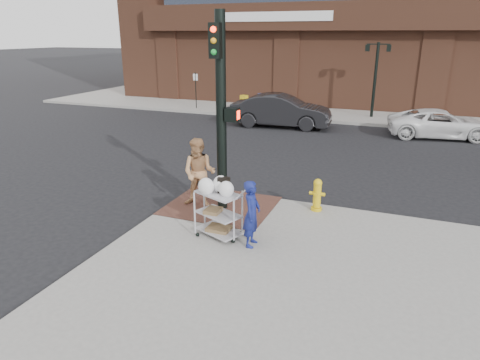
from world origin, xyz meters
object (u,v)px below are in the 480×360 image
at_px(woman_blue, 252,214).
at_px(utility_cart, 219,210).
at_px(fire_hydrant, 317,194).
at_px(lamp_post, 376,72).
at_px(traffic_signal_pole, 222,109).
at_px(pedestrian_tan, 199,173).
at_px(minivan_white, 440,124).
at_px(sedan_dark, 281,111).

height_order(woman_blue, utility_cart, woman_blue).
xyz_separation_m(utility_cart, fire_hydrant, (1.80, 2.34, -0.20)).
xyz_separation_m(lamp_post, traffic_signal_pole, (-2.48, -15.23, 0.21)).
bearing_deg(pedestrian_tan, woman_blue, -47.80).
bearing_deg(minivan_white, traffic_signal_pole, 143.94).
bearing_deg(sedan_dark, woman_blue, -170.91).
distance_m(lamp_post, utility_cart, 16.98).
xyz_separation_m(woman_blue, pedestrian_tan, (-2.09, 1.66, 0.18)).
xyz_separation_m(traffic_signal_pole, pedestrian_tan, (-0.65, -0.05, -1.75)).
bearing_deg(minivan_white, pedestrian_tan, 141.55).
xyz_separation_m(traffic_signal_pole, sedan_dark, (-1.71, 11.43, -2.00)).
height_order(minivan_white, fire_hydrant, minivan_white).
relative_size(sedan_dark, utility_cart, 3.53).
relative_size(traffic_signal_pole, pedestrian_tan, 2.67).
xyz_separation_m(lamp_post, fire_hydrant, (-0.10, -14.44, -2.02)).
xyz_separation_m(lamp_post, woman_blue, (-1.04, -16.93, -1.71)).
relative_size(lamp_post, minivan_white, 0.87).
xyz_separation_m(pedestrian_tan, minivan_white, (6.48, 11.86, -0.44)).
bearing_deg(minivan_white, fire_hydrant, 152.81).
relative_size(pedestrian_tan, fire_hydrant, 2.14).
distance_m(traffic_signal_pole, pedestrian_tan, 1.86).
relative_size(pedestrian_tan, utility_cart, 1.31).
height_order(traffic_signal_pole, minivan_white, traffic_signal_pole).
bearing_deg(traffic_signal_pole, fire_hydrant, 18.31).
relative_size(traffic_signal_pole, fire_hydrant, 5.71).
xyz_separation_m(traffic_signal_pole, woman_blue, (1.44, -1.70, -1.93)).
bearing_deg(utility_cart, minivan_white, 68.55).
bearing_deg(traffic_signal_pole, utility_cart, -69.65).
xyz_separation_m(pedestrian_tan, sedan_dark, (-1.06, 11.48, -0.25)).
relative_size(pedestrian_tan, sedan_dark, 0.37).
bearing_deg(fire_hydrant, pedestrian_tan, -164.60).
height_order(traffic_signal_pole, utility_cart, traffic_signal_pole).
distance_m(pedestrian_tan, fire_hydrant, 3.18).
height_order(lamp_post, woman_blue, lamp_post).
relative_size(traffic_signal_pole, sedan_dark, 0.99).
distance_m(lamp_post, sedan_dark, 5.93).
xyz_separation_m(traffic_signal_pole, minivan_white, (5.82, 11.81, -2.19)).
distance_m(sedan_dark, fire_hydrant, 11.40).
distance_m(traffic_signal_pole, sedan_dark, 11.73).
distance_m(minivan_white, fire_hydrant, 11.55).
bearing_deg(traffic_signal_pole, lamp_post, 80.76).
bearing_deg(lamp_post, utility_cart, -96.46).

